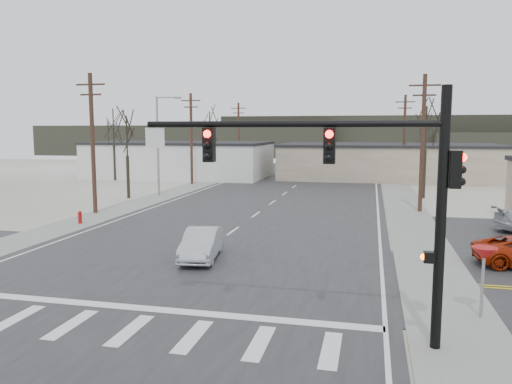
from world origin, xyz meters
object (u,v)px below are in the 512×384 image
traffic_signal_mast (369,180)px  fire_hydrant (80,217)px  car_far_b (280,161)px  sedan_crossing (202,244)px  car_far_a (367,173)px

traffic_signal_mast → fire_hydrant: traffic_signal_mast is taller
car_far_b → sedan_crossing: bearing=-95.7°
fire_hydrant → car_far_b: 56.64m
sedan_crossing → car_far_a: size_ratio=0.75×
fire_hydrant → car_far_b: (2.70, 56.58, 0.21)m
fire_hydrant → sedan_crossing: sedan_crossing is taller
traffic_signal_mast → car_far_b: 72.55m
traffic_signal_mast → car_far_b: size_ratio=2.47×
traffic_signal_mast → car_far_b: bearing=102.3°
car_far_a → car_far_b: (-14.88, 23.21, -0.21)m
traffic_signal_mast → sedan_crossing: traffic_signal_mast is taller
traffic_signal_mast → fire_hydrant: (-18.09, 14.20, -4.22)m
sedan_crossing → car_far_a: bearing=71.1°
sedan_crossing → car_far_b: 63.55m
traffic_signal_mast → car_far_b: (-15.39, 70.78, -4.01)m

